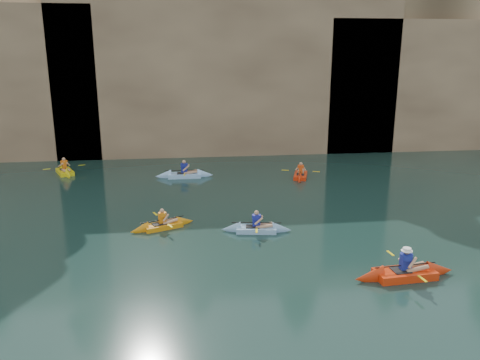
{
  "coord_description": "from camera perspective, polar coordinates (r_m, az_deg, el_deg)",
  "views": [
    {
      "loc": [
        -1.53,
        -11.05,
        6.96
      ],
      "look_at": [
        0.34,
        3.7,
        3.0
      ],
      "focal_mm": 35.0,
      "sensor_mm": 36.0,
      "label": 1
    }
  ],
  "objects": [
    {
      "name": "ground",
      "position": [
        13.15,
        0.59,
        -17.05
      ],
      "size": [
        160.0,
        160.0,
        0.0
      ],
      "primitive_type": "plane",
      "color": "black",
      "rests_on": "ground"
    },
    {
      "name": "cliff",
      "position": [
        41.09,
        -5.22,
        13.53
      ],
      "size": [
        70.0,
        16.0,
        12.0
      ],
      "primitive_type": "cube",
      "color": "tan",
      "rests_on": "ground"
    },
    {
      "name": "cliff_slab_center",
      "position": [
        33.85,
        -1.25,
        12.79
      ],
      "size": [
        24.0,
        2.4,
        11.4
      ],
      "primitive_type": "cube",
      "color": "#9D825F",
      "rests_on": "ground"
    },
    {
      "name": "sea_cave_center",
      "position": [
        33.52,
        -11.39,
        5.43
      ],
      "size": [
        3.5,
        1.0,
        3.2
      ],
      "primitive_type": "cube",
      "color": "black",
      "rests_on": "ground"
    },
    {
      "name": "sea_cave_east",
      "position": [
        35.27,
        12.03,
        6.93
      ],
      "size": [
        5.0,
        1.0,
        4.5
      ],
      "primitive_type": "cube",
      "color": "black",
      "rests_on": "ground"
    },
    {
      "name": "main_kayaker",
      "position": [
        16.28,
        19.44,
        -10.64
      ],
      "size": [
        3.49,
        2.34,
        1.28
      ],
      "rotation": [
        0.0,
        0.0,
        0.07
      ],
      "color": "red",
      "rests_on": "ground"
    },
    {
      "name": "kayaker_orange",
      "position": [
        19.82,
        -9.42,
        -5.44
      ],
      "size": [
        2.81,
        1.98,
        1.05
      ],
      "rotation": [
        0.0,
        0.0,
        0.4
      ],
      "color": "orange",
      "rests_on": "ground"
    },
    {
      "name": "kayaker_ltblue_near",
      "position": [
        19.18,
        2.0,
        -5.92
      ],
      "size": [
        2.92,
        2.22,
        1.12
      ],
      "rotation": [
        0.0,
        0.0,
        -0.15
      ],
      "color": "#84B3DD",
      "rests_on": "ground"
    },
    {
      "name": "kayaker_red_far",
      "position": [
        27.83,
        7.39,
        0.61
      ],
      "size": [
        2.17,
        3.14,
        1.13
      ],
      "rotation": [
        0.0,
        0.0,
        1.26
      ],
      "color": "red",
      "rests_on": "ground"
    },
    {
      "name": "kayaker_yellow",
      "position": [
        30.36,
        -20.57,
        1.0
      ],
      "size": [
        2.28,
        3.1,
        1.25
      ],
      "rotation": [
        0.0,
        0.0,
        -1.16
      ],
      "color": "yellow",
      "rests_on": "ground"
    },
    {
      "name": "kayaker_ltblue_mid",
      "position": [
        27.77,
        -6.79,
        0.64
      ],
      "size": [
        3.39,
        2.53,
        1.29
      ],
      "rotation": [
        0.0,
        0.0,
        -0.01
      ],
      "color": "#96C7FB",
      "rests_on": "ground"
    }
  ]
}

